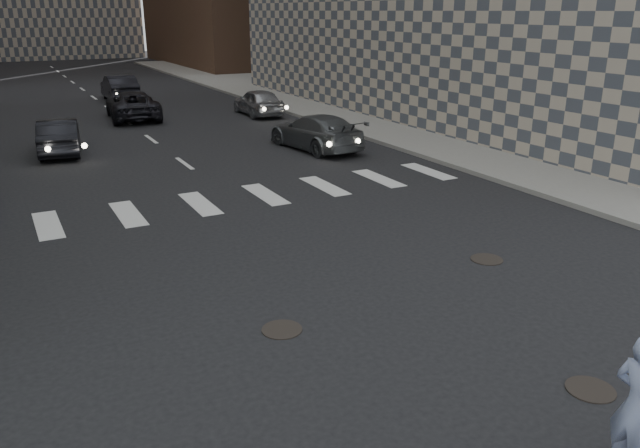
{
  "coord_description": "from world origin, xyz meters",
  "views": [
    {
      "loc": [
        -5.85,
        -7.51,
        5.19
      ],
      "look_at": [
        -0.58,
        2.5,
        1.3
      ],
      "focal_mm": 35.0,
      "sensor_mm": 36.0,
      "label": 1
    }
  ],
  "objects_px": {
    "skateboarder": "(639,409)",
    "traffic_car_b": "(316,132)",
    "traffic_car_a": "(59,136)",
    "traffic_car_e": "(120,88)",
    "traffic_car_d": "(258,102)",
    "traffic_car_c": "(133,105)"
  },
  "relations": [
    {
      "from": "skateboarder",
      "to": "traffic_car_b",
      "type": "bearing_deg",
      "value": 75.07
    },
    {
      "from": "traffic_car_a",
      "to": "traffic_car_e",
      "type": "distance_m",
      "value": 14.9
    },
    {
      "from": "traffic_car_e",
      "to": "traffic_car_d",
      "type": "bearing_deg",
      "value": 121.42
    },
    {
      "from": "skateboarder",
      "to": "traffic_car_c",
      "type": "height_order",
      "value": "skateboarder"
    },
    {
      "from": "traffic_car_d",
      "to": "traffic_car_e",
      "type": "distance_m",
      "value": 10.46
    },
    {
      "from": "skateboarder",
      "to": "traffic_car_a",
      "type": "xyz_separation_m",
      "value": [
        -3.68,
        21.79,
        -0.36
      ]
    },
    {
      "from": "traffic_car_c",
      "to": "traffic_car_d",
      "type": "height_order",
      "value": "traffic_car_c"
    },
    {
      "from": "traffic_car_a",
      "to": "traffic_car_c",
      "type": "height_order",
      "value": "traffic_car_c"
    },
    {
      "from": "traffic_car_c",
      "to": "traffic_car_d",
      "type": "bearing_deg",
      "value": 168.61
    },
    {
      "from": "skateboarder",
      "to": "traffic_car_a",
      "type": "relative_size",
      "value": 0.49
    },
    {
      "from": "traffic_car_a",
      "to": "skateboarder",
      "type": "bearing_deg",
      "value": 106.93
    },
    {
      "from": "traffic_car_a",
      "to": "traffic_car_e",
      "type": "height_order",
      "value": "traffic_car_e"
    },
    {
      "from": "traffic_car_a",
      "to": "traffic_car_b",
      "type": "xyz_separation_m",
      "value": [
        8.99,
        -3.79,
        0.02
      ]
    },
    {
      "from": "skateboarder",
      "to": "traffic_car_c",
      "type": "xyz_separation_m",
      "value": [
        0.49,
        28.6,
        -0.33
      ]
    },
    {
      "from": "traffic_car_a",
      "to": "traffic_car_b",
      "type": "height_order",
      "value": "traffic_car_b"
    },
    {
      "from": "traffic_car_c",
      "to": "traffic_car_d",
      "type": "distance_m",
      "value": 6.29
    },
    {
      "from": "traffic_car_a",
      "to": "traffic_car_b",
      "type": "bearing_deg",
      "value": 164.48
    },
    {
      "from": "skateboarder",
      "to": "traffic_car_d",
      "type": "height_order",
      "value": "skateboarder"
    },
    {
      "from": "traffic_car_b",
      "to": "traffic_car_c",
      "type": "relative_size",
      "value": 0.94
    },
    {
      "from": "traffic_car_b",
      "to": "traffic_car_e",
      "type": "height_order",
      "value": "traffic_car_e"
    },
    {
      "from": "traffic_car_d",
      "to": "traffic_car_e",
      "type": "xyz_separation_m",
      "value": [
        -5.27,
        9.03,
        0.08
      ]
    },
    {
      "from": "traffic_car_b",
      "to": "traffic_car_d",
      "type": "height_order",
      "value": "traffic_car_d"
    }
  ]
}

